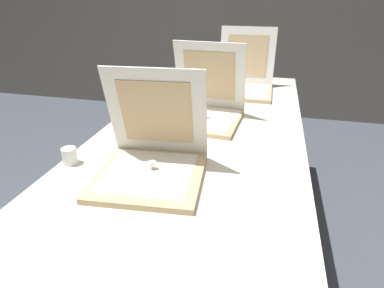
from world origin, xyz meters
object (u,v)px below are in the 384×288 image
Objects in this scene: cup_white_near_left at (70,156)px; cup_white_near_center at (124,137)px; pizza_box_middle at (204,109)px; pizza_box_back at (243,83)px; cup_white_mid at (133,125)px; table at (197,147)px; pizza_box_front at (151,161)px; cup_white_far at (170,100)px.

cup_white_near_center is at bearing 59.55° from cup_white_near_left.
cup_white_near_left is at bearing -121.15° from pizza_box_middle.
pizza_box_back is 6.87× the size of cup_white_mid.
cup_white_near_left is (-0.56, -1.15, -0.02)m from pizza_box_back.
table is 0.32m from cup_white_mid.
pizza_box_back reaches higher than pizza_box_front.
cup_white_near_center is 0.54m from cup_white_far.
pizza_box_front is 6.22× the size of cup_white_far.
cup_white_far is at bearing 81.72° from cup_white_mid.
pizza_box_front is 0.91× the size of pizza_box_back.
table is 6.14× the size of pizza_box_middle.
cup_white_near_left is 1.00× the size of cup_white_far.
table is 5.46× the size of pizza_box_back.
cup_white_near_center is (-0.30, -0.13, 0.08)m from table.
pizza_box_middle is (0.07, 0.59, 0.00)m from pizza_box_front.
table is at bearing 70.38° from pizza_box_front.
table is at bearing 23.01° from cup_white_near_center.
pizza_box_front is 1.02× the size of pizza_box_middle.
table is 37.50× the size of cup_white_far.
pizza_box_back is 1.28m from cup_white_near_left.
cup_white_far is at bearing 85.23° from cup_white_near_center.
pizza_box_back is (0.22, 1.15, 0.00)m from pizza_box_front.
pizza_box_back is 0.55m from cup_white_far.
pizza_box_front is 6.22× the size of cup_white_mid.
cup_white_mid is 0.14m from cup_white_near_center.
pizza_box_middle is 0.89× the size of pizza_box_back.
pizza_box_front reaches higher than cup_white_near_left.
cup_white_far is at bearing 97.10° from pizza_box_front.
cup_white_mid is at bearing 117.14° from pizza_box_front.
pizza_box_back is at bearing 65.36° from cup_white_near_center.
pizza_box_middle reaches higher than cup_white_far.
cup_white_mid is at bearing 178.89° from table.
cup_white_far is (-0.38, -0.39, -0.02)m from pizza_box_back.
pizza_box_middle is at bearing 94.97° from table.
pizza_box_middle is at bearing 52.43° from cup_white_near_center.
pizza_box_middle reaches higher than cup_white_near_left.
pizza_box_front is 0.42m from cup_white_mid.
pizza_box_back is (0.13, 0.80, 0.10)m from table.
cup_white_mid is at bearing -138.04° from pizza_box_middle.
cup_white_near_left is (-0.13, -0.22, 0.00)m from cup_white_near_center.
cup_white_mid is at bearing -98.28° from cup_white_far.
cup_white_near_center is at bearing -84.00° from cup_white_mid.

